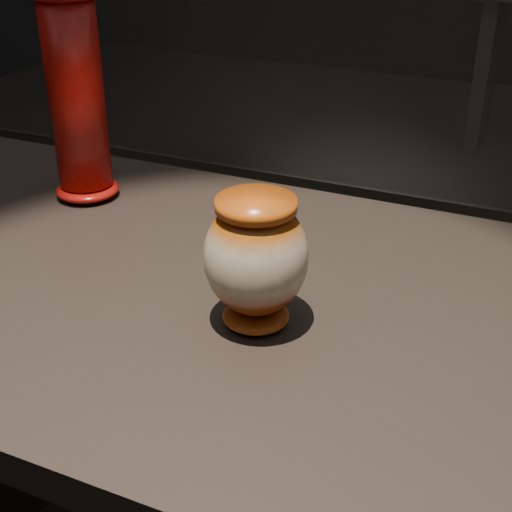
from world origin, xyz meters
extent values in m
cube|color=black|center=(0.00, 0.00, 0.88)|extent=(2.00, 0.80, 0.05)
ellipsoid|color=maroon|center=(-0.11, -0.07, 0.91)|extent=(0.11, 0.11, 0.03)
ellipsoid|color=beige|center=(-0.11, -0.07, 1.00)|extent=(0.16, 0.16, 0.16)
cylinder|color=#B85711|center=(-0.11, -0.07, 1.08)|extent=(0.12, 0.12, 0.01)
ellipsoid|color=red|center=(-0.57, 0.20, 0.92)|extent=(0.13, 0.13, 0.03)
cylinder|color=red|center=(-0.57, 0.20, 1.09)|extent=(0.11, 0.11, 0.33)
cube|color=black|center=(-0.26, 3.59, 0.42)|extent=(0.08, 0.50, 0.85)
camera|label=1|loc=(0.22, -0.80, 1.44)|focal=50.00mm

